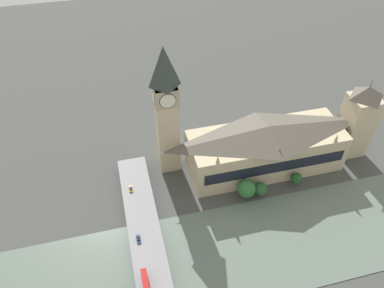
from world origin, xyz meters
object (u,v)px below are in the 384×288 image
Objects in this scene: parliament_hall at (266,147)px; car_northbound_lead at (131,189)px; road_bridge at (151,265)px; double_decker_bus_mid at (145,283)px; car_northbound_mid at (138,239)px; clock_tower at (166,110)px; victoria_tower at (357,120)px.

car_northbound_lead is (-4.86, 77.56, -8.44)m from parliament_hall.
car_northbound_lead reaches higher than road_bridge.
parliament_hall is 98.47m from double_decker_bus_mid.
car_northbound_mid is (23.38, -0.12, -1.93)m from double_decker_bus_mid.
car_northbound_mid is (13.66, 3.45, 1.77)m from road_bridge.
clock_tower is at bearing -52.89° from car_northbound_lead.
clock_tower is 1.54× the size of victoria_tower.
car_northbound_lead is 31.50m from car_northbound_mid.
clock_tower reaches higher than victoria_tower.
car_northbound_lead is (-4.91, 132.57, -16.58)m from victoria_tower.
road_bridge is 45.30m from car_northbound_lead.
double_decker_bus_mid is at bearing 161.17° from clock_tower.
victoria_tower is 138.80m from car_northbound_mid.
clock_tower is at bearing -26.46° from car_northbound_mid.
parliament_hall is at bearing -104.57° from clock_tower.
victoria_tower is 10.90× the size of car_northbound_mid.
parliament_hall is 90.26m from road_bridge.
car_northbound_mid is (-36.36, 77.89, -8.47)m from parliament_hall.
car_northbound_lead is (-18.62, 24.61, -34.02)m from clock_tower.
car_northbound_mid is (-50.12, 24.94, -34.05)m from clock_tower.
double_decker_bus_mid is at bearing 114.20° from victoria_tower.
parliament_hall is at bearing -52.56° from double_decker_bus_mid.
road_bridge is at bearing -165.82° from car_northbound_mid.
car_northbound_lead reaches higher than car_northbound_mid.
parliament_hall is at bearing -64.98° from car_northbound_mid.
car_northbound_lead is at bearing 127.11° from clock_tower.
clock_tower is 65.52m from car_northbound_mid.
clock_tower is at bearing 82.77° from victoria_tower.
clock_tower is 76.24m from road_bridge.
double_decker_bus_mid is 2.48× the size of car_northbound_mid.
clock_tower is 84.03m from double_decker_bus_mid.
parliament_hall is 21.72× the size of car_northbound_lead.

